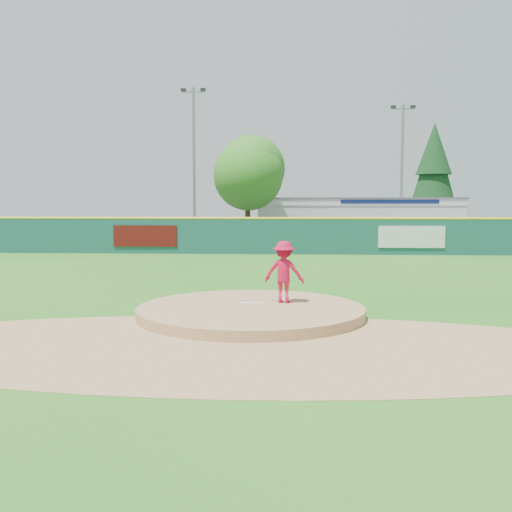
# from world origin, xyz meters

# --- Properties ---
(ground) EXTENTS (120.00, 120.00, 0.00)m
(ground) POSITION_xyz_m (0.00, 0.00, 0.00)
(ground) COLOR #286B19
(ground) RESTS_ON ground
(pitchers_mound) EXTENTS (5.50, 5.50, 0.50)m
(pitchers_mound) POSITION_xyz_m (0.00, 0.00, 0.00)
(pitchers_mound) COLOR #9E774C
(pitchers_mound) RESTS_ON ground
(pitching_rubber) EXTENTS (0.60, 0.15, 0.04)m
(pitching_rubber) POSITION_xyz_m (0.00, 0.30, 0.27)
(pitching_rubber) COLOR white
(pitching_rubber) RESTS_ON pitchers_mound
(infield_dirt_arc) EXTENTS (15.40, 15.40, 0.01)m
(infield_dirt_arc) POSITION_xyz_m (0.00, -3.00, 0.01)
(infield_dirt_arc) COLOR #9E774C
(infield_dirt_arc) RESTS_ON ground
(parking_lot) EXTENTS (44.00, 16.00, 0.02)m
(parking_lot) POSITION_xyz_m (0.00, 27.00, 0.01)
(parking_lot) COLOR #38383A
(parking_lot) RESTS_ON ground
(pitcher) EXTENTS (1.09, 0.75, 1.55)m
(pitcher) POSITION_xyz_m (0.79, 0.60, 1.03)
(pitcher) COLOR #BA0F36
(pitcher) RESTS_ON pitchers_mound
(van) EXTENTS (4.80, 2.69, 1.27)m
(van) POSITION_xyz_m (-3.62, 25.79, 0.65)
(van) COLOR silver
(van) RESTS_ON parking_lot
(pool_building_grp) EXTENTS (15.20, 8.20, 3.31)m
(pool_building_grp) POSITION_xyz_m (6.00, 31.99, 1.66)
(pool_building_grp) COLOR silver
(pool_building_grp) RESTS_ON ground
(fence_banners) EXTENTS (18.38, 0.04, 1.20)m
(fence_banners) POSITION_xyz_m (0.14, 17.92, 1.00)
(fence_banners) COLOR #520E0B
(fence_banners) RESTS_ON ground
(playground_slide) EXTENTS (0.90, 2.53, 1.40)m
(playground_slide) POSITION_xyz_m (-13.47, 23.07, 0.71)
(playground_slide) COLOR #1B78EC
(playground_slide) RESTS_ON ground
(outfield_fence) EXTENTS (40.00, 0.14, 2.07)m
(outfield_fence) POSITION_xyz_m (0.00, 18.00, 1.09)
(outfield_fence) COLOR #164843
(outfield_fence) RESTS_ON ground
(deciduous_tree) EXTENTS (5.60, 5.60, 7.36)m
(deciduous_tree) POSITION_xyz_m (-2.00, 25.00, 4.55)
(deciduous_tree) COLOR #382314
(deciduous_tree) RESTS_ON ground
(conifer_tree) EXTENTS (4.40, 4.40, 9.50)m
(conifer_tree) POSITION_xyz_m (13.00, 36.00, 5.54)
(conifer_tree) COLOR #382314
(conifer_tree) RESTS_ON ground
(light_pole_left) EXTENTS (1.75, 0.25, 11.00)m
(light_pole_left) POSITION_xyz_m (-6.00, 27.00, 6.05)
(light_pole_left) COLOR gray
(light_pole_left) RESTS_ON ground
(light_pole_right) EXTENTS (1.75, 0.25, 10.00)m
(light_pole_right) POSITION_xyz_m (9.00, 29.00, 5.54)
(light_pole_right) COLOR gray
(light_pole_right) RESTS_ON ground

